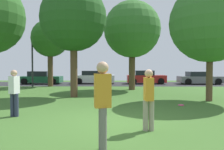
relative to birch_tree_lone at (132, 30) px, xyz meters
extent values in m
plane|color=#3D6628|center=(-1.47, -9.99, -4.61)|extent=(44.00, 44.00, 0.00)
cube|color=#28282B|center=(-1.47, 6.01, -4.61)|extent=(44.00, 6.40, 0.01)
cylinder|color=brown|center=(0.00, 0.00, -3.08)|extent=(0.48, 0.48, 3.07)
sphere|color=#38702D|center=(0.00, 0.00, 0.03)|extent=(4.34, 4.34, 4.34)
cylinder|color=brown|center=(3.48, -5.64, -3.32)|extent=(0.32, 0.32, 2.59)
sphere|color=#38702D|center=(3.48, -5.64, -0.63)|extent=(4.05, 4.05, 4.05)
cylinder|color=brown|center=(-7.19, 2.89, -2.96)|extent=(0.47, 0.47, 3.30)
sphere|color=#2D6023|center=(-7.19, 2.89, -0.24)|extent=(3.38, 3.38, 3.38)
cylinder|color=brown|center=(-3.68, -4.25, -3.05)|extent=(0.41, 0.41, 3.12)
sphere|color=#23511E|center=(-3.68, -4.25, -0.08)|extent=(3.80, 3.80, 3.80)
cylinder|color=slate|center=(-1.55, -12.44, -4.16)|extent=(0.14, 0.14, 0.90)
cylinder|color=slate|center=(-1.58, -12.29, -4.16)|extent=(0.14, 0.14, 0.90)
cube|color=orange|center=(-1.57, -12.36, -3.38)|extent=(0.36, 0.29, 0.67)
sphere|color=tan|center=(-1.57, -12.36, -2.92)|extent=(0.24, 0.24, 0.24)
cylinder|color=gray|center=(-0.50, -10.91, -4.21)|extent=(0.14, 0.14, 0.81)
cylinder|color=gray|center=(-0.34, -10.90, -4.21)|extent=(0.14, 0.14, 0.81)
cube|color=orange|center=(-0.42, -10.90, -3.49)|extent=(0.24, 0.33, 0.61)
sphere|color=tan|center=(-0.42, -10.90, -3.08)|extent=(0.22, 0.22, 0.22)
cylinder|color=#2D334C|center=(-4.87, -9.25, -4.21)|extent=(0.14, 0.14, 0.80)
cylinder|color=#2D334C|center=(-4.72, -9.29, -4.21)|extent=(0.14, 0.14, 0.80)
cube|color=silver|center=(-4.80, -9.27, -3.51)|extent=(0.28, 0.36, 0.60)
sphere|color=tan|center=(-4.80, -9.27, -3.11)|extent=(0.22, 0.22, 0.22)
cylinder|color=#EA2D6B|center=(1.65, -6.97, -4.60)|extent=(0.27, 0.27, 0.03)
cube|color=#195633|center=(-9.01, 5.83, -4.13)|extent=(4.16, 1.78, 0.66)
cube|color=black|center=(-9.22, 5.83, -3.54)|extent=(2.00, 1.56, 0.52)
cylinder|color=black|center=(-7.55, 6.72, -4.29)|extent=(0.64, 0.22, 0.64)
cylinder|color=black|center=(-7.55, 4.94, -4.29)|extent=(0.64, 0.22, 0.64)
cylinder|color=black|center=(-10.47, 6.72, -4.29)|extent=(0.64, 0.22, 0.64)
cylinder|color=black|center=(-10.47, 4.94, -4.29)|extent=(0.64, 0.22, 0.64)
cube|color=white|center=(-3.51, 6.38, -4.08)|extent=(4.30, 1.74, 0.77)
cube|color=black|center=(-3.72, 6.38, -3.47)|extent=(2.06, 1.53, 0.46)
cylinder|color=black|center=(-2.00, 7.25, -4.29)|extent=(0.64, 0.22, 0.64)
cylinder|color=black|center=(-2.00, 5.51, -4.29)|extent=(0.64, 0.22, 0.64)
cylinder|color=black|center=(-5.01, 7.25, -4.29)|extent=(0.64, 0.22, 0.64)
cylinder|color=black|center=(-5.01, 5.51, -4.29)|extent=(0.64, 0.22, 0.64)
cube|color=#B21E1E|center=(1.99, 6.27, -4.08)|extent=(4.03, 1.77, 0.76)
cube|color=black|center=(1.79, 6.27, -3.45)|extent=(1.93, 1.55, 0.50)
cylinder|color=black|center=(3.40, 7.15, -4.29)|extent=(0.64, 0.22, 0.64)
cylinder|color=black|center=(3.40, 5.38, -4.29)|extent=(0.64, 0.22, 0.64)
cylinder|color=black|center=(0.58, 7.15, -4.29)|extent=(0.64, 0.22, 0.64)
cylinder|color=black|center=(0.58, 5.38, -4.29)|extent=(0.64, 0.22, 0.64)
cube|color=slate|center=(7.50, 5.84, -4.13)|extent=(4.27, 1.87, 0.67)
cube|color=black|center=(7.28, 5.84, -3.55)|extent=(2.05, 1.65, 0.47)
cylinder|color=black|center=(8.99, 6.77, -4.29)|extent=(0.64, 0.22, 0.64)
cylinder|color=black|center=(8.99, 4.90, -4.29)|extent=(0.64, 0.22, 0.64)
cylinder|color=black|center=(6.00, 6.77, -4.29)|extent=(0.64, 0.22, 0.64)
cylinder|color=black|center=(6.00, 4.90, -4.29)|extent=(0.64, 0.22, 0.64)
cylinder|color=#2D2D33|center=(-8.56, 2.21, -2.36)|extent=(0.14, 0.14, 4.50)
camera|label=1|loc=(-1.32, -16.64, -2.93)|focal=34.61mm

